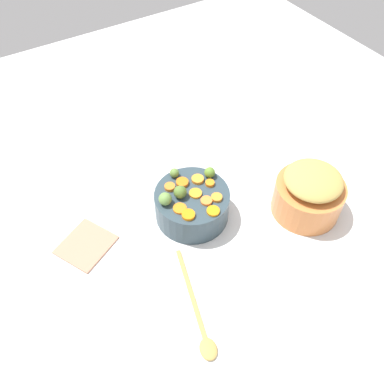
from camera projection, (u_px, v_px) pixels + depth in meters
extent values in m
cube|color=silver|center=(193.00, 213.00, 1.27)|extent=(2.40, 2.40, 0.02)
cylinder|color=#2E3F47|center=(192.00, 205.00, 1.21)|extent=(0.22, 0.22, 0.10)
cylinder|color=#CB753C|center=(308.00, 198.00, 1.22)|extent=(0.21, 0.21, 0.11)
ellipsoid|color=tan|center=(314.00, 180.00, 1.16)|extent=(0.17, 0.17, 0.05)
cylinder|color=orange|center=(210.00, 183.00, 1.20)|extent=(0.04, 0.04, 0.01)
cylinder|color=orange|center=(217.00, 198.00, 1.16)|extent=(0.04, 0.04, 0.01)
cylinder|color=orange|center=(188.00, 215.00, 1.12)|extent=(0.05, 0.05, 0.01)
cylinder|color=orange|center=(206.00, 201.00, 1.16)|extent=(0.03, 0.03, 0.01)
cylinder|color=orange|center=(170.00, 187.00, 1.19)|extent=(0.04, 0.04, 0.01)
cylinder|color=orange|center=(195.00, 194.00, 1.17)|extent=(0.05, 0.05, 0.01)
cylinder|color=orange|center=(180.00, 208.00, 1.14)|extent=(0.05, 0.05, 0.01)
cylinder|color=orange|center=(213.00, 211.00, 1.13)|extent=(0.05, 0.05, 0.01)
cylinder|color=orange|center=(198.00, 179.00, 1.21)|extent=(0.04, 0.04, 0.01)
cylinder|color=orange|center=(182.00, 183.00, 1.20)|extent=(0.05, 0.05, 0.01)
sphere|color=#587F2A|center=(210.00, 172.00, 1.21)|extent=(0.03, 0.03, 0.03)
sphere|color=#60863F|center=(165.00, 198.00, 1.14)|extent=(0.04, 0.04, 0.04)
sphere|color=#597B35|center=(174.00, 173.00, 1.21)|extent=(0.03, 0.03, 0.03)
sphere|color=#4F6D2A|center=(180.00, 192.00, 1.16)|extent=(0.04, 0.04, 0.04)
cube|color=#AF8C47|center=(191.00, 293.00, 1.07)|extent=(0.09, 0.26, 0.01)
ellipsoid|color=#AF8C47|center=(208.00, 349.00, 0.98)|extent=(0.06, 0.07, 0.01)
cube|color=tan|center=(86.00, 245.00, 1.17)|extent=(0.19, 0.18, 0.01)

